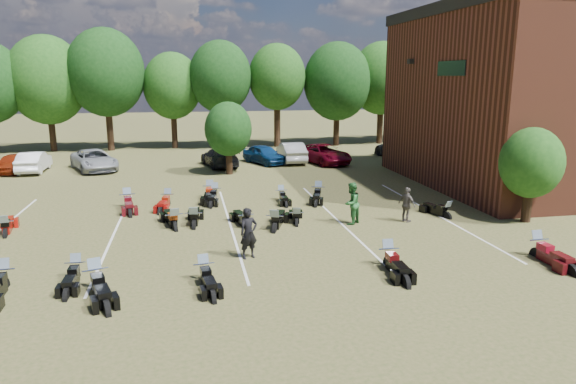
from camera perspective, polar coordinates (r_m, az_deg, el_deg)
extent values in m
plane|color=brown|center=(20.98, 2.51, -5.55)|extent=(160.00, 160.00, 0.00)
imported|color=maroon|center=(40.63, -28.34, 2.82)|extent=(1.93, 3.98, 1.31)
imported|color=white|center=(40.22, -26.42, 3.03)|extent=(1.66, 4.43, 1.45)
imported|color=#999BA1|center=(39.24, -20.74, 3.34)|extent=(4.25, 5.81, 1.47)
imported|color=black|center=(38.63, -7.61, 3.88)|extent=(2.89, 5.17, 1.41)
imported|color=navy|center=(39.53, -2.66, 4.20)|extent=(3.33, 4.56, 1.44)
imported|color=#B2B2AD|center=(40.22, 0.34, 4.46)|extent=(1.69, 4.78, 1.57)
imported|color=#620517|center=(39.77, 4.03, 4.25)|extent=(3.82, 5.73, 1.46)
imported|color=#333338|center=(43.30, 12.49, 4.77)|extent=(3.54, 5.90, 1.60)
imported|color=black|center=(18.94, -4.40, -4.59)|extent=(0.80, 0.66, 1.91)
imported|color=#24612B|center=(23.38, 7.05, -1.26)|extent=(1.18, 1.17, 1.93)
imported|color=#524B46|center=(24.19, 13.07, -1.38)|extent=(0.78, 1.04, 1.64)
cube|color=black|center=(34.39, 13.47, 13.94)|extent=(0.30, 0.40, 0.30)
cube|color=black|center=(29.94, 17.67, 12.96)|extent=(0.06, 3.00, 0.80)
cylinder|color=black|center=(49.85, -24.30, 6.40)|extent=(0.58, 0.58, 4.08)
ellipsoid|color=#1E4C19|center=(49.65, -24.76, 11.32)|extent=(6.00, 6.00, 6.90)
cylinder|color=black|center=(48.97, -18.56, 6.77)|extent=(0.57, 0.58, 4.08)
ellipsoid|color=#1E4C19|center=(48.76, -18.92, 11.78)|extent=(6.00, 6.00, 6.90)
cylinder|color=black|center=(48.58, -12.67, 7.08)|extent=(0.57, 0.58, 4.08)
ellipsoid|color=#1E4C19|center=(48.37, -12.92, 12.14)|extent=(6.00, 6.00, 6.90)
cylinder|color=black|center=(48.71, -6.74, 7.31)|extent=(0.58, 0.58, 4.08)
ellipsoid|color=#1E4C19|center=(48.50, -6.87, 12.36)|extent=(6.00, 6.00, 6.90)
cylinder|color=black|center=(49.34, -0.89, 7.46)|extent=(0.57, 0.58, 4.08)
ellipsoid|color=#1E4C19|center=(49.14, -0.91, 12.45)|extent=(6.00, 6.00, 6.90)
cylinder|color=black|center=(50.47, 4.75, 7.54)|extent=(0.57, 0.58, 4.08)
ellipsoid|color=#1E4C19|center=(50.27, 4.84, 12.42)|extent=(6.00, 6.00, 6.90)
cylinder|color=black|center=(52.06, 10.10, 7.55)|extent=(0.57, 0.58, 4.08)
ellipsoid|color=#1E4C19|center=(51.86, 10.29, 12.27)|extent=(6.00, 6.00, 6.90)
cylinder|color=black|center=(54.06, 15.09, 7.49)|extent=(0.58, 0.58, 4.08)
ellipsoid|color=#1E4C19|center=(53.87, 15.36, 12.04)|extent=(6.00, 6.00, 6.90)
cylinder|color=black|center=(56.43, 19.70, 7.39)|extent=(0.58, 0.58, 4.08)
ellipsoid|color=#1E4C19|center=(56.25, 20.03, 11.74)|extent=(6.00, 6.00, 6.90)
cylinder|color=black|center=(26.06, 25.03, -1.17)|extent=(0.24, 0.24, 1.71)
sphere|color=#1E4C19|center=(25.71, 25.42, 2.96)|extent=(2.80, 2.80, 2.80)
cylinder|color=black|center=(35.41, -6.57, 3.51)|extent=(0.24, 0.24, 1.90)
sphere|color=#1E4C19|center=(35.13, -6.65, 6.97)|extent=(3.20, 3.20, 3.20)
cube|color=silver|center=(23.53, -18.68, -4.18)|extent=(0.10, 14.00, 0.01)
cube|color=silver|center=(23.36, -6.42, -3.69)|extent=(0.10, 14.00, 0.01)
cube|color=silver|center=(24.25, 5.44, -3.05)|extent=(0.10, 14.00, 0.01)
cube|color=silver|center=(26.09, 16.04, -2.36)|extent=(0.10, 14.00, 0.01)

